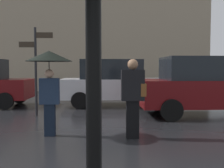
# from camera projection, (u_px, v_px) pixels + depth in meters

# --- Properties ---
(pedestrian_with_umbrella) EXTENTS (1.06, 1.06, 1.96)m
(pedestrian_with_umbrella) POSITION_uv_depth(u_px,v_px,m) (49.00, 67.00, 5.90)
(pedestrian_with_umbrella) COLOR black
(pedestrian_with_umbrella) RESTS_ON ground
(pedestrian_with_bag) EXTENTS (0.54, 0.24, 1.76)m
(pedestrian_with_bag) POSITION_uv_depth(u_px,v_px,m) (133.00, 94.00, 5.72)
(pedestrian_with_bag) COLOR black
(pedestrian_with_bag) RESTS_ON ground
(parked_car_right) EXTENTS (4.52, 2.05, 1.92)m
(parked_car_right) POSITION_uv_depth(u_px,v_px,m) (115.00, 82.00, 10.88)
(parked_car_right) COLOR silver
(parked_car_right) RESTS_ON ground
(parked_car_distant) EXTENTS (4.57, 2.02, 1.93)m
(parked_car_distant) POSITION_uv_depth(u_px,v_px,m) (207.00, 86.00, 8.51)
(parked_car_distant) COLOR #590C0F
(parked_car_distant) RESTS_ON ground
(street_signpost) EXTENTS (1.08, 0.08, 2.87)m
(street_signpost) POSITION_uv_depth(u_px,v_px,m) (36.00, 63.00, 8.37)
(street_signpost) COLOR black
(street_signpost) RESTS_ON ground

